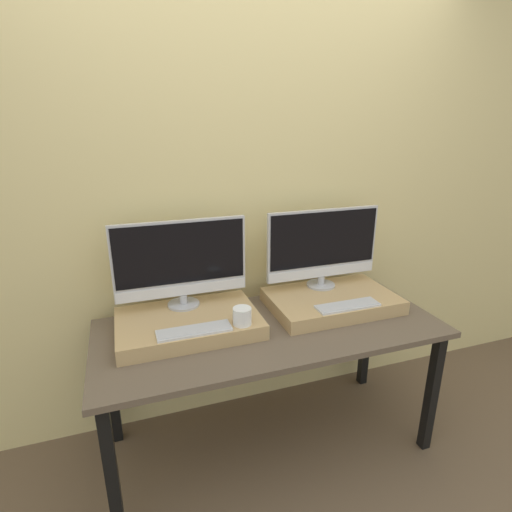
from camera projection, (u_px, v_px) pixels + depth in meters
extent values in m
plane|color=brown|center=(296.00, 496.00, 1.92)|extent=(12.00, 12.00, 0.00)
cube|color=#DBC684|center=(244.00, 199.00, 2.22)|extent=(8.00, 0.04, 2.60)
cube|color=brown|center=(271.00, 329.00, 2.02)|extent=(1.72, 0.73, 0.03)
cube|color=black|center=(112.00, 476.00, 1.61)|extent=(0.05, 0.05, 0.70)
cube|color=black|center=(432.00, 393.00, 2.11)|extent=(0.05, 0.05, 0.70)
cube|color=black|center=(112.00, 386.00, 2.16)|extent=(0.05, 0.05, 0.70)
cube|color=black|center=(366.00, 337.00, 2.65)|extent=(0.05, 0.05, 0.70)
cube|color=tan|center=(189.00, 323.00, 1.96)|extent=(0.68, 0.45, 0.08)
cylinder|color=#B2B2B7|center=(184.00, 304.00, 2.07)|extent=(0.16, 0.16, 0.01)
cylinder|color=#B2B2B7|center=(183.00, 299.00, 2.06)|extent=(0.04, 0.04, 0.05)
cube|color=#B2B2B7|center=(181.00, 259.00, 1.99)|extent=(0.66, 0.02, 0.39)
cube|color=black|center=(181.00, 254.00, 1.96)|extent=(0.64, 0.00, 0.31)
cube|color=silver|center=(183.00, 290.00, 2.03)|extent=(0.66, 0.00, 0.06)
cube|color=silver|center=(194.00, 331.00, 1.80)|extent=(0.34, 0.10, 0.01)
cube|color=#B2B2B7|center=(194.00, 329.00, 1.80)|extent=(0.32, 0.09, 0.00)
cylinder|color=white|center=(242.00, 316.00, 1.86)|extent=(0.09, 0.09, 0.08)
cube|color=tan|center=(331.00, 301.00, 2.21)|extent=(0.68, 0.45, 0.08)
cylinder|color=#B2B2B7|center=(321.00, 285.00, 2.31)|extent=(0.16, 0.16, 0.01)
cylinder|color=#B2B2B7|center=(321.00, 280.00, 2.30)|extent=(0.04, 0.04, 0.05)
cube|color=#B2B2B7|center=(323.00, 244.00, 2.23)|extent=(0.66, 0.02, 0.39)
cube|color=black|center=(324.00, 239.00, 2.21)|extent=(0.64, 0.00, 0.31)
cube|color=silver|center=(323.00, 272.00, 2.27)|extent=(0.66, 0.00, 0.06)
cube|color=silver|center=(348.00, 306.00, 2.05)|extent=(0.34, 0.10, 0.01)
cube|color=#B2B2B7|center=(348.00, 304.00, 2.04)|extent=(0.32, 0.09, 0.00)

